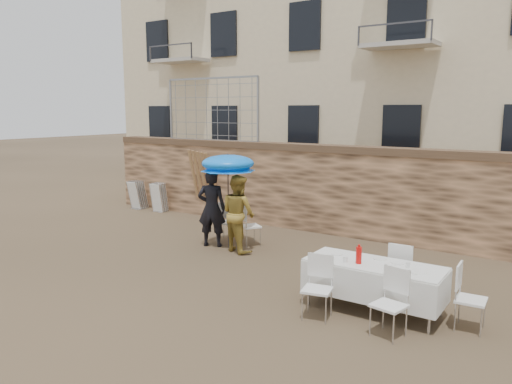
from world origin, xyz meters
The scene contains 17 objects.
ground centered at (0.00, 0.00, 0.00)m, with size 80.00×80.00×0.00m, color brown.
stone_wall centered at (0.00, 5.00, 1.10)m, with size 13.00×0.50×2.20m, color #896344.
chain_link_fence centered at (-3.00, 5.00, 3.10)m, with size 3.20×0.06×1.80m, color gray, non-canonical shape.
man_suit centered at (-0.90, 2.32, 0.89)m, with size 0.65×0.43×1.78m, color black.
woman_dress centered at (-0.15, 2.32, 0.86)m, with size 0.83×0.65×1.72m, color gold.
umbrella centered at (-0.50, 2.42, 1.87)m, with size 1.23×1.23×1.99m.
couple_chair_left centered at (-0.90, 2.87, 0.48)m, with size 0.48×0.48×0.96m, color white, non-canonical shape.
couple_chair_right centered at (-0.20, 2.87, 0.48)m, with size 0.48×0.48×0.96m, color white, non-canonical shape.
banquet_table centered at (3.56, 0.76, 0.73)m, with size 2.10×0.85×0.78m.
soda_bottle centered at (3.36, 0.61, 0.91)m, with size 0.09×0.09×0.26m, color red.
table_chair_front_left centered at (2.96, 0.01, 0.48)m, with size 0.48×0.48×0.96m, color white, non-canonical shape.
table_chair_front_right centered at (4.06, 0.01, 0.48)m, with size 0.48×0.48×0.96m, color white, non-canonical shape.
table_chair_back centered at (3.76, 1.56, 0.48)m, with size 0.48×0.48×0.96m, color white, non-canonical shape.
table_chair_side centered at (4.96, 0.86, 0.48)m, with size 0.48×0.48×0.96m, color white, non-canonical shape.
chair_stack_left centered at (-5.59, 4.58, 0.46)m, with size 0.46×0.47×0.92m, color white, non-canonical shape.
chair_stack_right centered at (-4.69, 4.58, 0.46)m, with size 0.46×0.40×0.92m, color white, non-canonical shape.
wood_planks centered at (-3.09, 4.65, 1.00)m, with size 0.70×0.20×2.00m, color #A37749, non-canonical shape.
Camera 1 is at (6.15, -6.42, 3.12)m, focal length 35.00 mm.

